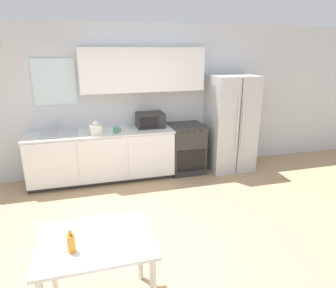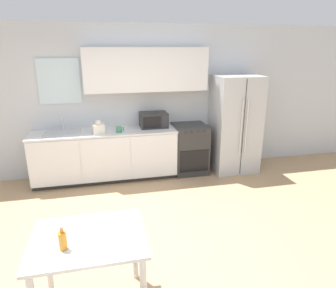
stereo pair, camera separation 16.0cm
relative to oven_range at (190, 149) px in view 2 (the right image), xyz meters
The scene contains 11 objects.
ground_plane 2.32m from the oven_range, 119.68° to the right, with size 12.00×12.00×0.00m, color tan.
wall_back 1.50m from the oven_range, 164.27° to the left, with size 12.00×0.38×2.70m.
kitchen_counter 1.56m from the oven_range, behind, with size 2.52×0.65×0.90m.
oven_range is the anchor object (origin of this frame).
refrigerator 0.98m from the oven_range, ahead, with size 0.83×0.76×1.81m.
kitchen_sink 2.30m from the oven_range, behind, with size 0.60×0.44×0.24m.
microwave 0.89m from the oven_range, behind, with size 0.49×0.37×0.27m.
coffee_mug 1.40m from the oven_range, behind, with size 0.13×0.10×0.10m.
grocery_bag_0 1.75m from the oven_range, behind, with size 0.21×0.19×0.24m.
dining_table 3.40m from the oven_range, 121.39° to the right, with size 0.96×0.74×0.77m.
drink_bottle 3.61m from the oven_range, 122.95° to the right, with size 0.07×0.07×0.21m.
Camera 2 is at (-0.46, -3.18, 2.30)m, focal length 32.00 mm.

